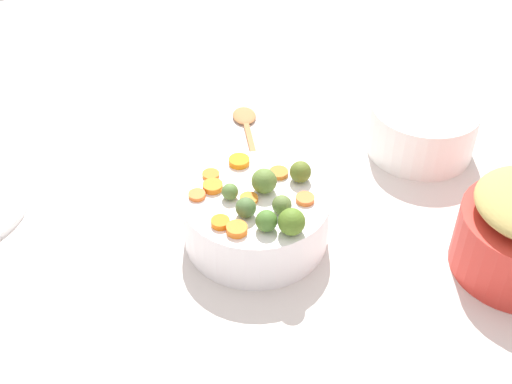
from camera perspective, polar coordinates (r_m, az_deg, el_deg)
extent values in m
cube|color=silver|center=(1.21, 0.76, -2.90)|extent=(2.40, 2.40, 0.02)
cylinder|color=white|center=(1.15, 0.00, -2.20)|extent=(0.25, 0.25, 0.10)
cylinder|color=orange|center=(1.10, -0.62, -0.60)|extent=(0.03, 0.03, 0.01)
cylinder|color=orange|center=(1.16, 1.86, 1.74)|extent=(0.05, 0.05, 0.01)
cylinder|color=orange|center=(1.11, 4.24, -0.59)|extent=(0.04, 0.04, 0.01)
cylinder|color=orange|center=(1.13, -3.74, 0.49)|extent=(0.04, 0.04, 0.01)
cylinder|color=orange|center=(1.05, -1.65, -3.21)|extent=(0.04, 0.04, 0.01)
cylinder|color=orange|center=(1.12, -5.09, -0.26)|extent=(0.04, 0.04, 0.01)
cylinder|color=orange|center=(1.18, -1.46, 2.66)|extent=(0.05, 0.05, 0.01)
cylinder|color=orange|center=(1.16, -3.91, 1.50)|extent=(0.03, 0.03, 0.01)
cylinder|color=orange|center=(1.06, -3.08, -2.62)|extent=(0.04, 0.04, 0.01)
sphere|color=olive|center=(1.07, 2.24, -1.11)|extent=(0.03, 0.03, 0.03)
sphere|color=#4F703A|center=(1.07, -0.88, -1.34)|extent=(0.03, 0.03, 0.03)
sphere|color=#49752D|center=(1.04, 0.90, -2.49)|extent=(0.04, 0.04, 0.04)
sphere|color=#597B3B|center=(1.10, -2.27, 0.05)|extent=(0.03, 0.03, 0.03)
sphere|color=olive|center=(1.11, 0.70, 0.95)|extent=(0.04, 0.04, 0.04)
sphere|color=#5E6E26|center=(1.14, 3.84, 1.74)|extent=(0.04, 0.04, 0.04)
sphere|color=#557925|center=(1.04, 3.08, -2.57)|extent=(0.04, 0.04, 0.04)
cube|color=#BC7846|center=(1.37, -0.29, 3.60)|extent=(0.19, 0.11, 0.01)
ellipsoid|color=#BC7846|center=(1.47, -1.01, 6.57)|extent=(0.08, 0.08, 0.01)
cylinder|color=white|center=(1.39, 14.08, 5.29)|extent=(0.21, 0.21, 0.10)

